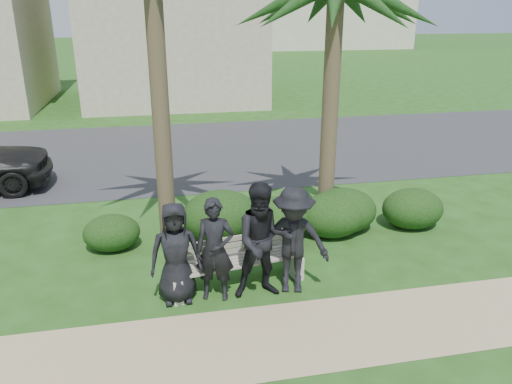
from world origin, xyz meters
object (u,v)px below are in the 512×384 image
man_a (176,253)px  man_d (293,241)px  man_b (215,250)px  man_c (263,241)px  park_bench (237,266)px

man_a → man_d: bearing=-3.5°
man_b → man_d: (1.20, -0.03, 0.05)m
man_a → man_d: size_ratio=0.92×
man_a → man_d: 1.78m
man_b → man_d: man_d is taller
man_a → man_c: size_ratio=0.86×
man_b → man_c: (0.73, -0.06, 0.10)m
man_a → man_c: bearing=-5.9°
man_c → man_a: bearing=177.7°
man_a → man_b: size_ratio=0.98×
park_bench → man_d: (0.83, -0.34, 0.52)m
park_bench → man_d: bearing=-31.9°
man_a → man_b: bearing=-6.1°
park_bench → man_b: 0.68m
park_bench → man_a: bearing=-174.3°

